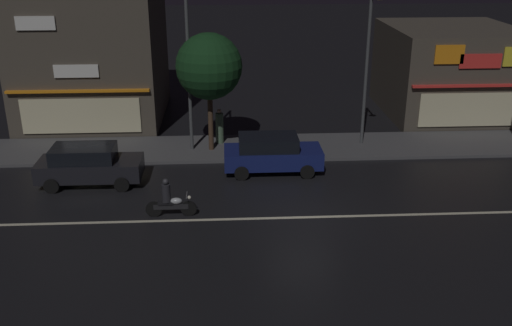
{
  "coord_description": "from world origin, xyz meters",
  "views": [
    {
      "loc": [
        -2.83,
        -19.27,
        9.87
      ],
      "look_at": [
        -1.56,
        3.57,
        0.82
      ],
      "focal_mm": 40.7,
      "sensor_mm": 36.0,
      "label": 1
    }
  ],
  "objects_px": {
    "parked_car_near_kerb": "(272,153)",
    "motorcycle_following": "(169,201)",
    "pedestrian_on_sidewalk": "(220,127)",
    "traffic_cone": "(105,168)",
    "streetlamp_mid": "(368,58)",
    "parked_car_trailing": "(88,164)",
    "streetlamp_west": "(188,58)"
  },
  "relations": [
    {
      "from": "parked_car_near_kerb",
      "to": "motorcycle_following",
      "type": "xyz_separation_m",
      "value": [
        -4.15,
        -4.19,
        -0.24
      ]
    },
    {
      "from": "pedestrian_on_sidewalk",
      "to": "traffic_cone",
      "type": "relative_size",
      "value": 3.16
    },
    {
      "from": "streetlamp_mid",
      "to": "parked_car_trailing",
      "type": "relative_size",
      "value": 1.71
    },
    {
      "from": "streetlamp_mid",
      "to": "parked_car_near_kerb",
      "type": "xyz_separation_m",
      "value": [
        -4.76,
        -2.9,
        -3.58
      ]
    },
    {
      "from": "streetlamp_west",
      "to": "parked_car_trailing",
      "type": "height_order",
      "value": "streetlamp_west"
    },
    {
      "from": "streetlamp_mid",
      "to": "parked_car_near_kerb",
      "type": "relative_size",
      "value": 1.71
    },
    {
      "from": "parked_car_near_kerb",
      "to": "streetlamp_west",
      "type": "bearing_deg",
      "value": 145.61
    },
    {
      "from": "streetlamp_mid",
      "to": "parked_car_trailing",
      "type": "distance_m",
      "value": 13.6
    },
    {
      "from": "streetlamp_mid",
      "to": "pedestrian_on_sidewalk",
      "type": "xyz_separation_m",
      "value": [
        -7.06,
        0.69,
        -3.51
      ]
    },
    {
      "from": "motorcycle_following",
      "to": "parked_car_near_kerb",
      "type": "bearing_deg",
      "value": 44.09
    },
    {
      "from": "streetlamp_mid",
      "to": "traffic_cone",
      "type": "height_order",
      "value": "streetlamp_mid"
    },
    {
      "from": "streetlamp_mid",
      "to": "parked_car_trailing",
      "type": "bearing_deg",
      "value": -163.03
    },
    {
      "from": "parked_car_near_kerb",
      "to": "traffic_cone",
      "type": "distance_m",
      "value": 7.37
    },
    {
      "from": "streetlamp_mid",
      "to": "streetlamp_west",
      "type": "bearing_deg",
      "value": -177.23
    },
    {
      "from": "parked_car_near_kerb",
      "to": "parked_car_trailing",
      "type": "height_order",
      "value": "same"
    },
    {
      "from": "motorcycle_following",
      "to": "parked_car_trailing",
      "type": "bearing_deg",
      "value": 136.96
    },
    {
      "from": "pedestrian_on_sidewalk",
      "to": "parked_car_near_kerb",
      "type": "height_order",
      "value": "pedestrian_on_sidewalk"
    },
    {
      "from": "pedestrian_on_sidewalk",
      "to": "traffic_cone",
      "type": "xyz_separation_m",
      "value": [
        -5.04,
        -3.52,
        -0.66
      ]
    },
    {
      "from": "streetlamp_west",
      "to": "parked_car_near_kerb",
      "type": "height_order",
      "value": "streetlamp_west"
    },
    {
      "from": "streetlamp_mid",
      "to": "pedestrian_on_sidewalk",
      "type": "height_order",
      "value": "streetlamp_mid"
    },
    {
      "from": "pedestrian_on_sidewalk",
      "to": "motorcycle_following",
      "type": "height_order",
      "value": "pedestrian_on_sidewalk"
    },
    {
      "from": "streetlamp_west",
      "to": "streetlamp_mid",
      "type": "xyz_separation_m",
      "value": [
        8.4,
        0.41,
        -0.15
      ]
    },
    {
      "from": "parked_car_near_kerb",
      "to": "traffic_cone",
      "type": "height_order",
      "value": "parked_car_near_kerb"
    },
    {
      "from": "parked_car_near_kerb",
      "to": "pedestrian_on_sidewalk",
      "type": "bearing_deg",
      "value": 122.69
    },
    {
      "from": "streetlamp_mid",
      "to": "parked_car_trailing",
      "type": "height_order",
      "value": "streetlamp_mid"
    },
    {
      "from": "motorcycle_following",
      "to": "traffic_cone",
      "type": "bearing_deg",
      "value": 125.71
    },
    {
      "from": "motorcycle_following",
      "to": "traffic_cone",
      "type": "distance_m",
      "value": 5.33
    },
    {
      "from": "parked_car_trailing",
      "to": "streetlamp_mid",
      "type": "bearing_deg",
      "value": -163.03
    },
    {
      "from": "streetlamp_mid",
      "to": "traffic_cone",
      "type": "relative_size",
      "value": 13.33
    },
    {
      "from": "streetlamp_mid",
      "to": "motorcycle_following",
      "type": "relative_size",
      "value": 3.86
    },
    {
      "from": "parked_car_trailing",
      "to": "traffic_cone",
      "type": "bearing_deg",
      "value": -114.22
    },
    {
      "from": "streetlamp_mid",
      "to": "motorcycle_following",
      "type": "bearing_deg",
      "value": -141.49
    }
  ]
}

